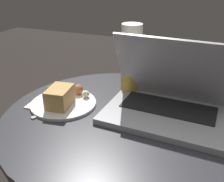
# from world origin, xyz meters

# --- Properties ---
(table) EXTENTS (0.71, 0.71, 0.55)m
(table) POSITION_xyz_m (0.00, 0.00, 0.39)
(table) COLOR black
(table) RESTS_ON ground_plane
(napkin) EXTENTS (0.17, 0.12, 0.00)m
(napkin) POSITION_xyz_m (-0.22, -0.01, 0.55)
(napkin) COLOR white
(napkin) RESTS_ON table
(laptop) EXTENTS (0.38, 0.26, 0.24)m
(laptop) POSITION_xyz_m (0.14, 0.07, 0.60)
(laptop) COLOR #B2B2B7
(laptop) RESTS_ON table
(beer_glass) EXTENTS (0.07, 0.07, 0.25)m
(beer_glass) POSITION_xyz_m (-0.02, 0.17, 0.67)
(beer_glass) COLOR gold
(beer_glass) RESTS_ON table
(snack_plate) EXTENTS (0.22, 0.22, 0.07)m
(snack_plate) POSITION_xyz_m (-0.19, -0.00, 0.57)
(snack_plate) COLOR white
(snack_plate) RESTS_ON table
(fork) EXTENTS (0.10, 0.16, 0.00)m
(fork) POSITION_xyz_m (-0.18, -0.03, 0.55)
(fork) COLOR silver
(fork) RESTS_ON table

